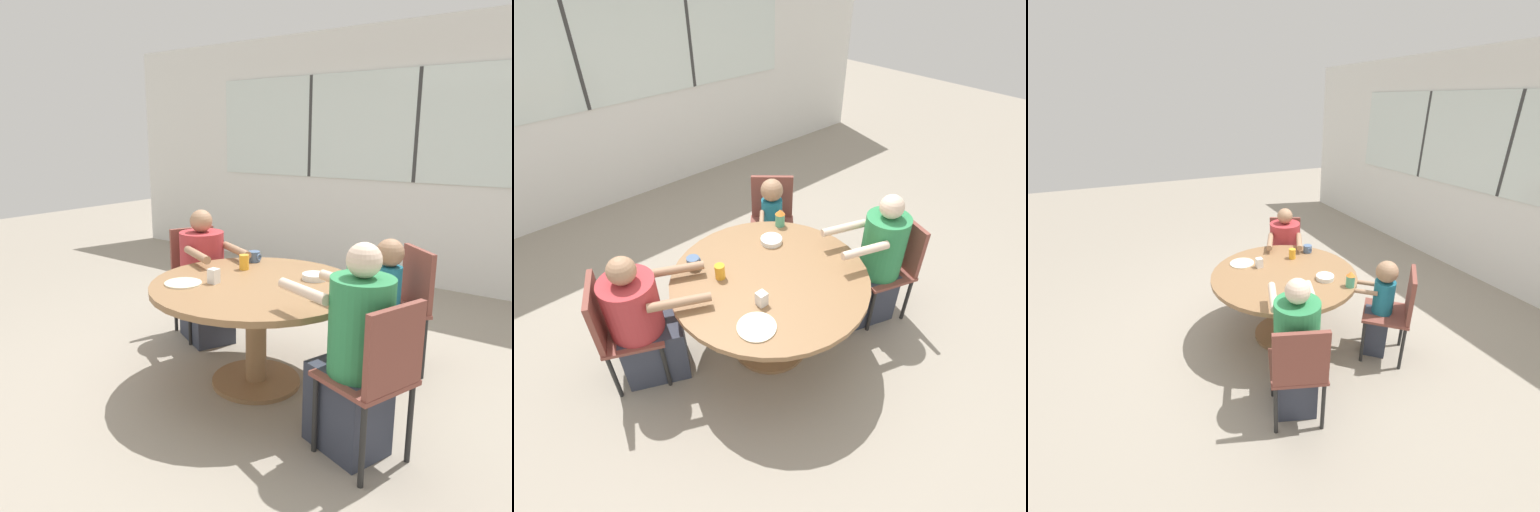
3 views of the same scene
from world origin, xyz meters
The scene contains 15 objects.
ground_plane centered at (0.00, 0.00, 0.00)m, with size 16.00×16.00×0.00m, color gray.
wall_back_with_windows centered at (0.00, 2.92, 1.43)m, with size 8.40×0.08×2.80m.
dining_table centered at (0.00, 0.00, 0.57)m, with size 1.38×1.38×0.71m.
chair_for_woman_green_shirt centered at (1.00, -0.35, 0.53)m, with size 0.51×0.51×0.88m.
chair_for_man_blue_shirt centered at (-0.96, 0.46, 0.53)m, with size 0.53×0.53×0.88m.
chair_for_toddler centered at (0.71, 0.79, 0.53)m, with size 0.57×0.57×0.88m.
person_woman_green_shirt centered at (0.84, -0.30, 0.51)m, with size 0.66×0.50×1.15m.
person_man_blue_shirt centered at (-0.80, 0.38, 0.47)m, with size 0.73×0.60×1.07m.
person_toddler centered at (0.61, 0.67, 0.48)m, with size 0.36×0.37×0.96m.
coffee_mug centered at (-0.34, 0.44, 0.75)m, with size 0.10×0.09×0.08m.
sippy_cup centered at (0.48, 0.42, 0.79)m, with size 0.08×0.08×0.15m.
juice_glass centered at (-0.26, 0.22, 0.76)m, with size 0.07×0.07×0.11m.
milk_carton_small centered at (-0.22, -0.17, 0.76)m, with size 0.06×0.06×0.10m.
bowl_white_shallow centered at (0.27, 0.29, 0.73)m, with size 0.16×0.16×0.04m.
plate_tortillas centered at (-0.37, -0.30, 0.72)m, with size 0.24×0.24×0.01m.
Camera 2 is at (-1.37, -1.56, 2.53)m, focal length 28.00 mm.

